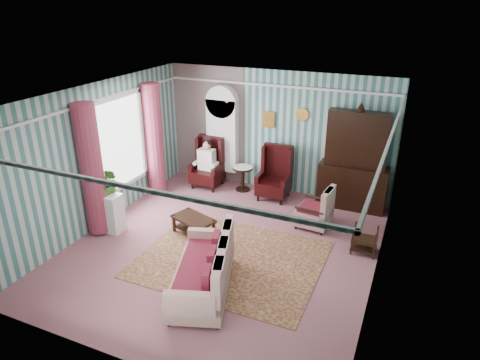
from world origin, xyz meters
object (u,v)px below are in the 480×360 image
at_px(wingback_left, 207,163).
at_px(floral_armchair, 314,206).
at_px(bookcase, 223,141).
at_px(seated_woman, 207,164).
at_px(sofa, 201,261).
at_px(round_side_table, 243,179).
at_px(plant_stand, 109,212).
at_px(dresser_hutch, 355,158).
at_px(nest_table, 365,240).
at_px(wingback_right, 274,174).
at_px(coffee_table, 194,226).

relative_size(wingback_left, floral_armchair, 1.37).
relative_size(bookcase, seated_woman, 1.90).
bearing_deg(wingback_left, sofa, -63.78).
relative_size(bookcase, floral_armchair, 2.46).
distance_m(round_side_table, plant_stand, 3.36).
bearing_deg(bookcase, floral_armchair, -26.34).
height_order(dresser_hutch, plant_stand, dresser_hutch).
relative_size(bookcase, dresser_hutch, 0.95).
xyz_separation_m(wingback_left, round_side_table, (0.90, 0.15, -0.33)).
xyz_separation_m(nest_table, sofa, (-2.22, -2.21, 0.30)).
height_order(wingback_right, floral_armchair, wingback_right).
relative_size(dresser_hutch, wingback_right, 1.89).
height_order(bookcase, wingback_right, bookcase).
xyz_separation_m(dresser_hutch, round_side_table, (-2.60, -0.12, -0.88)).
distance_m(dresser_hutch, seated_woman, 3.56).
height_order(wingback_right, sofa, wingback_right).
xyz_separation_m(sofa, floral_armchair, (1.11, 2.81, -0.11)).
bearing_deg(dresser_hutch, plant_stand, -144.92).
xyz_separation_m(wingback_left, coffee_table, (0.85, -2.24, -0.44)).
bearing_deg(plant_stand, nest_table, 13.84).
relative_size(dresser_hutch, floral_armchair, 2.59).
bearing_deg(sofa, coffee_table, 14.99).
height_order(wingback_left, sofa, wingback_left).
relative_size(seated_woman, sofa, 0.62).
bearing_deg(sofa, plant_stand, 50.77).
distance_m(seated_woman, coffee_table, 2.43).
relative_size(wingback_right, seated_woman, 1.06).
distance_m(sofa, coffee_table, 1.86).
height_order(sofa, coffee_table, sofa).
height_order(wingback_left, floral_armchair, wingback_left).
relative_size(bookcase, coffee_table, 2.63).
bearing_deg(coffee_table, wingback_right, 68.08).
xyz_separation_m(seated_woman, plant_stand, (-0.80, -2.75, -0.19)).
bearing_deg(plant_stand, round_side_table, 59.62).
relative_size(dresser_hutch, sofa, 1.25).
xyz_separation_m(bookcase, plant_stand, (-1.05, -3.14, -0.72)).
distance_m(wingback_left, wingback_right, 1.75).
distance_m(wingback_right, coffee_table, 2.45).
bearing_deg(sofa, floral_armchair, -39.96).
bearing_deg(nest_table, floral_armchair, 151.67).
xyz_separation_m(round_side_table, floral_armchair, (2.06, -1.10, 0.16)).
distance_m(wingback_left, coffee_table, 2.43).
height_order(round_side_table, sofa, sofa).
height_order(bookcase, sofa, bookcase).
height_order(wingback_right, coffee_table, wingback_right).
relative_size(plant_stand, sofa, 0.42).
height_order(wingback_left, wingback_right, same).
bearing_deg(plant_stand, floral_armchair, 25.60).
height_order(round_side_table, plant_stand, plant_stand).
relative_size(dresser_hutch, nest_table, 4.37).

